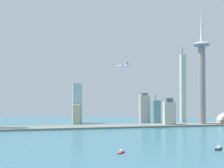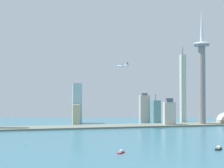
{
  "view_description": "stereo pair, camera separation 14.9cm",
  "coord_description": "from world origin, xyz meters",
  "px_view_note": "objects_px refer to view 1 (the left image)",
  "views": [
    {
      "loc": [
        -176.72,
        -229.38,
        80.48
      ],
      "look_at": [
        -31.4,
        454.1,
        96.31
      ],
      "focal_mm": 51.66,
      "sensor_mm": 36.0,
      "label": 1
    },
    {
      "loc": [
        -176.58,
        -229.41,
        80.48
      ],
      "look_at": [
        -31.4,
        454.1,
        96.31
      ],
      "focal_mm": 51.66,
      "sensor_mm": 36.0,
      "label": 2
    }
  ],
  "objects_px": {
    "skyscraper_0": "(77,103)",
    "skyscraper_4": "(169,113)",
    "observation_tower": "(202,70)",
    "boat_3": "(121,152)",
    "skyscraper_2": "(183,88)",
    "airplane": "(123,66)",
    "skyscraper_1": "(144,109)",
    "skyscraper_3": "(156,112)",
    "boat_2": "(218,148)",
    "channel_buoy_0": "(26,145)",
    "skyscraper_5": "(76,115)"
  },
  "relations": [
    {
      "from": "skyscraper_2",
      "to": "airplane",
      "type": "height_order",
      "value": "skyscraper_2"
    },
    {
      "from": "boat_2",
      "to": "airplane",
      "type": "distance_m",
      "value": 313.59
    },
    {
      "from": "observation_tower",
      "to": "skyscraper_2",
      "type": "distance_m",
      "value": 91.24
    },
    {
      "from": "skyscraper_0",
      "to": "boat_3",
      "type": "distance_m",
      "value": 404.83
    },
    {
      "from": "observation_tower",
      "to": "boat_3",
      "type": "height_order",
      "value": "observation_tower"
    },
    {
      "from": "skyscraper_4",
      "to": "channel_buoy_0",
      "type": "relative_size",
      "value": 24.82
    },
    {
      "from": "skyscraper_1",
      "to": "skyscraper_3",
      "type": "height_order",
      "value": "skyscraper_1"
    },
    {
      "from": "skyscraper_3",
      "to": "boat_2",
      "type": "distance_m",
      "value": 350.51
    },
    {
      "from": "skyscraper_4",
      "to": "skyscraper_5",
      "type": "xyz_separation_m",
      "value": [
        -207.51,
        76.27,
        -5.24
      ]
    },
    {
      "from": "skyscraper_1",
      "to": "skyscraper_3",
      "type": "distance_m",
      "value": 33.74
    },
    {
      "from": "channel_buoy_0",
      "to": "airplane",
      "type": "xyz_separation_m",
      "value": [
        193.49,
        189.62,
        134.96
      ]
    },
    {
      "from": "skyscraper_2",
      "to": "skyscraper_3",
      "type": "height_order",
      "value": "skyscraper_2"
    },
    {
      "from": "skyscraper_2",
      "to": "observation_tower",
      "type": "bearing_deg",
      "value": -80.98
    },
    {
      "from": "skyscraper_3",
      "to": "observation_tower",
      "type": "bearing_deg",
      "value": -24.48
    },
    {
      "from": "skyscraper_3",
      "to": "boat_2",
      "type": "bearing_deg",
      "value": -95.53
    },
    {
      "from": "skyscraper_4",
      "to": "boat_2",
      "type": "height_order",
      "value": "skyscraper_4"
    },
    {
      "from": "skyscraper_4",
      "to": "boat_2",
      "type": "relative_size",
      "value": 3.86
    },
    {
      "from": "observation_tower",
      "to": "boat_2",
      "type": "height_order",
      "value": "observation_tower"
    },
    {
      "from": "skyscraper_1",
      "to": "airplane",
      "type": "height_order",
      "value": "airplane"
    },
    {
      "from": "skyscraper_2",
      "to": "skyscraper_4",
      "type": "xyz_separation_m",
      "value": [
        -72.83,
        -85.67,
        -59.22
      ]
    },
    {
      "from": "boat_2",
      "to": "boat_3",
      "type": "distance_m",
      "value": 137.13
    },
    {
      "from": "skyscraper_0",
      "to": "skyscraper_3",
      "type": "bearing_deg",
      "value": -17.02
    },
    {
      "from": "skyscraper_2",
      "to": "skyscraper_0",
      "type": "bearing_deg",
      "value": 175.14
    },
    {
      "from": "channel_buoy_0",
      "to": "skyscraper_4",
      "type": "bearing_deg",
      "value": 34.25
    },
    {
      "from": "skyscraper_3",
      "to": "skyscraper_4",
      "type": "xyz_separation_m",
      "value": [
        14.78,
        -51.66,
        0.15
      ]
    },
    {
      "from": "observation_tower",
      "to": "channel_buoy_0",
      "type": "relative_size",
      "value": 110.21
    },
    {
      "from": "skyscraper_3",
      "to": "skyscraper_5",
      "type": "bearing_deg",
      "value": 172.72
    },
    {
      "from": "skyscraper_4",
      "to": "skyscraper_5",
      "type": "distance_m",
      "value": 221.15
    },
    {
      "from": "observation_tower",
      "to": "skyscraper_1",
      "type": "xyz_separation_m",
      "value": [
        -121.02,
        71.32,
        -95.04
      ]
    },
    {
      "from": "skyscraper_0",
      "to": "skyscraper_4",
      "type": "relative_size",
      "value": 1.56
    },
    {
      "from": "skyscraper_5",
      "to": "skyscraper_4",
      "type": "bearing_deg",
      "value": -20.18
    },
    {
      "from": "skyscraper_5",
      "to": "boat_2",
      "type": "xyz_separation_m",
      "value": [
        159.05,
        -372.4,
        -22.47
      ]
    },
    {
      "from": "skyscraper_1",
      "to": "observation_tower",
      "type": "bearing_deg",
      "value": -30.51
    },
    {
      "from": "observation_tower",
      "to": "skyscraper_5",
      "type": "bearing_deg",
      "value": 166.52
    },
    {
      "from": "skyscraper_0",
      "to": "boat_2",
      "type": "relative_size",
      "value": 6.02
    },
    {
      "from": "skyscraper_1",
      "to": "skyscraper_4",
      "type": "height_order",
      "value": "skyscraper_1"
    },
    {
      "from": "skyscraper_5",
      "to": "boat_3",
      "type": "relative_size",
      "value": 3.39
    },
    {
      "from": "boat_2",
      "to": "airplane",
      "type": "bearing_deg",
      "value": 55.02
    },
    {
      "from": "boat_2",
      "to": "channel_buoy_0",
      "type": "relative_size",
      "value": 6.43
    },
    {
      "from": "observation_tower",
      "to": "boat_2",
      "type": "distance_m",
      "value": 355.01
    },
    {
      "from": "skyscraper_1",
      "to": "boat_2",
      "type": "xyz_separation_m",
      "value": [
        -12.93,
        -373.46,
        -34.56
      ]
    },
    {
      "from": "skyscraper_1",
      "to": "boat_3",
      "type": "relative_size",
      "value": 5.33
    },
    {
      "from": "skyscraper_2",
      "to": "skyscraper_4",
      "type": "distance_m",
      "value": 127.09
    },
    {
      "from": "observation_tower",
      "to": "boat_3",
      "type": "xyz_separation_m",
      "value": [
        -271.03,
        -298.49,
        -129.82
      ]
    },
    {
      "from": "skyscraper_0",
      "to": "skyscraper_4",
      "type": "xyz_separation_m",
      "value": [
        202.23,
        -109.05,
        -20.9
      ]
    },
    {
      "from": "skyscraper_3",
      "to": "channel_buoy_0",
      "type": "distance_m",
      "value": 395.38
    },
    {
      "from": "skyscraper_0",
      "to": "skyscraper_1",
      "type": "distance_m",
      "value": 170.27
    },
    {
      "from": "boat_2",
      "to": "boat_3",
      "type": "xyz_separation_m",
      "value": [
        -137.08,
        3.65,
        -0.22
      ]
    },
    {
      "from": "skyscraper_5",
      "to": "skyscraper_3",
      "type": "bearing_deg",
      "value": -7.28
    },
    {
      "from": "skyscraper_0",
      "to": "skyscraper_3",
      "type": "distance_m",
      "value": 197.16
    }
  ]
}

